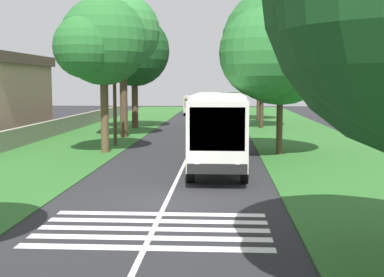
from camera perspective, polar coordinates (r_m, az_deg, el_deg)
The scene contains 18 objects.
ground at distance 19.36m, azimuth -2.74°, elevation -6.76°, with size 160.00×160.00×0.00m, color #262628.
grass_verge_left at distance 35.54m, azimuth -13.41°, elevation -1.04°, with size 120.00×8.00×0.04m, color #2D6628.
grass_verge_right at distance 34.60m, azimuth 13.59°, elevation -1.23°, with size 120.00×8.00×0.04m, color #2D6628.
centre_line at distance 34.10m, azimuth -0.10°, elevation -1.19°, with size 110.00×0.16×0.01m, color silver.
coach_bus at distance 26.51m, azimuth 2.85°, elevation 1.39°, with size 11.16×2.62×3.73m.
zebra_crossing at distance 15.83m, azimuth -4.16°, elevation -9.66°, with size 4.05×6.80×0.01m.
trailing_car_0 at distance 44.40m, azimuth 3.21°, elevation 1.33°, with size 4.30×1.78×1.43m.
trailing_car_1 at distance 53.99m, azimuth 2.78°, elevation 2.16°, with size 4.30×1.78×1.43m.
trailing_car_2 at distance 61.17m, azimuth 3.21°, elevation 2.60°, with size 4.30×1.78×1.43m.
trailing_minibus_0 at distance 71.16m, azimuth 0.09°, elevation 3.80°, with size 6.00×2.14×2.53m.
roadside_tree_left_0 at distance 32.92m, azimuth -9.71°, elevation 9.91°, with size 6.72×5.28×9.36m.
roadside_tree_left_2 at distance 42.10m, azimuth -7.63°, elevation 11.03°, with size 6.86×5.77×11.04m.
roadside_tree_left_3 at distance 50.60m, azimuth -6.40°, elevation 9.15°, with size 7.55×6.63×10.53m.
roadside_tree_right_0 at distance 50.54m, azimuth 7.29°, elevation 10.54°, with size 8.49×6.95×11.91m.
roadside_tree_right_2 at distance 61.05m, azimuth 7.12°, elevation 8.97°, with size 7.30×6.22×10.73m.
roadside_tree_right_3 at distance 31.90m, azimuth 9.08°, elevation 9.40°, with size 8.95×7.09×9.89m.
utility_pole at distance 36.28m, azimuth -8.33°, elevation 6.10°, with size 0.24×1.40×8.39m.
roadside_wall at distance 41.25m, azimuth -15.97°, elevation 0.75°, with size 70.00×0.40×1.26m, color gray.
Camera 1 is at (-18.78, -2.00, 4.27)m, focal length 49.66 mm.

